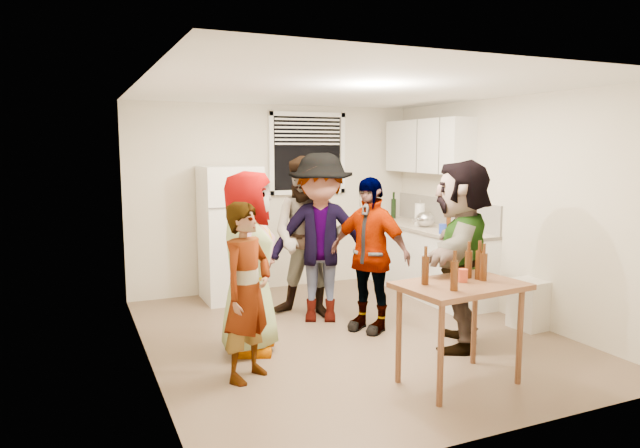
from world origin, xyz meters
name	(u,v)px	position (x,y,z in m)	size (l,w,h in m)	color
room	(350,335)	(0.00, 0.00, 0.00)	(4.00, 4.50, 2.50)	beige
window	(308,153)	(0.45, 2.21, 1.85)	(1.12, 0.10, 1.06)	white
refrigerator	(230,234)	(-0.75, 1.88, 0.85)	(0.70, 0.70, 1.70)	white
counter_lower	(425,261)	(1.70, 1.15, 0.43)	(0.60, 2.20, 0.86)	white
countertop	(426,228)	(1.70, 1.15, 0.88)	(0.64, 2.22, 0.04)	beige
backsplash	(444,212)	(1.99, 1.15, 1.08)	(0.03, 2.20, 0.36)	beige
upper_cabinets	(428,146)	(1.83, 1.35, 1.95)	(0.34, 1.60, 0.70)	white
kettle	(425,227)	(1.65, 1.10, 0.90)	(0.26, 0.22, 0.22)	silver
paper_towel	(419,225)	(1.68, 1.28, 0.90)	(0.13, 0.13, 0.29)	white
wine_bottle	(393,218)	(1.75, 2.06, 0.90)	(0.07, 0.07, 0.29)	black
beer_bottle_counter	(448,233)	(1.60, 0.53, 0.90)	(0.06, 0.06, 0.21)	#47230C
blue_cup	(442,234)	(1.50, 0.52, 0.90)	(0.09, 0.09, 0.12)	#1D36AC
picture_frame	(422,216)	(1.92, 1.58, 0.98)	(0.02, 0.19, 0.16)	#CCC949
trash_bin	(531,305)	(1.89, -0.57, 0.25)	(0.36, 0.36, 0.53)	beige
serving_table	(457,383)	(0.27, -1.44, 0.00)	(1.00, 0.67, 0.84)	brown
beer_bottle_table	(479,279)	(0.49, -1.38, 0.84)	(0.06, 0.06, 0.24)	#47230C
red_cup	(463,282)	(0.31, -1.41, 0.84)	(0.08, 0.08, 0.11)	#C64427
guest_grey	(250,351)	(-1.08, -0.03, 0.00)	(0.84, 1.72, 0.55)	gray
guest_stripe	(249,378)	(-1.28, -0.64, 0.00)	(0.54, 1.49, 0.36)	#141933
guest_back_left	(309,316)	(-0.12, 0.80, 0.00)	(0.89, 1.84, 0.70)	brown
guest_back_right	(321,320)	(-0.07, 0.61, 0.00)	(1.21, 1.87, 0.70)	#3E3F44
guest_black	(368,329)	(0.26, 0.08, 0.00)	(0.96, 1.63, 0.40)	black
guest_orange	(458,345)	(0.84, -0.70, 0.00)	(1.69, 1.82, 0.54)	#F5955B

